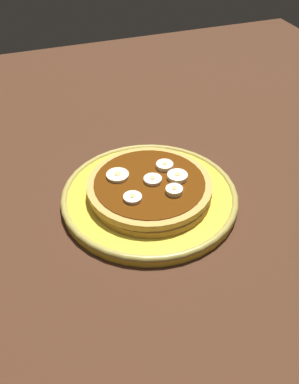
% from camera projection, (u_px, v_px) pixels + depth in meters
% --- Properties ---
extents(ground_plane, '(1.40, 1.40, 0.03)m').
position_uv_depth(ground_plane, '(150.00, 208.00, 0.70)').
color(ground_plane, '#422616').
extents(plate, '(0.28, 0.28, 0.02)m').
position_uv_depth(plate, '(150.00, 196.00, 0.69)').
color(plate, yellow).
rests_on(plate, ground_plane).
extents(pancake_stack, '(0.20, 0.20, 0.02)m').
position_uv_depth(pancake_stack, '(150.00, 189.00, 0.67)').
color(pancake_stack, '#A16E2C').
rests_on(pancake_stack, plate).
extents(banana_slice_0, '(0.03, 0.03, 0.01)m').
position_uv_depth(banana_slice_0, '(152.00, 178.00, 0.67)').
color(banana_slice_0, '#EFE8C2').
rests_on(banana_slice_0, pancake_stack).
extents(banana_slice_1, '(0.04, 0.04, 0.01)m').
position_uv_depth(banana_slice_1, '(118.00, 176.00, 0.68)').
color(banana_slice_1, '#FDEABB').
rests_on(banana_slice_1, pancake_stack).
extents(banana_slice_2, '(0.03, 0.03, 0.01)m').
position_uv_depth(banana_slice_2, '(165.00, 166.00, 0.69)').
color(banana_slice_2, '#FDEBC4').
rests_on(banana_slice_2, pancake_stack).
extents(banana_slice_3, '(0.03, 0.03, 0.01)m').
position_uv_depth(banana_slice_3, '(174.00, 191.00, 0.65)').
color(banana_slice_3, '#F7EFBC').
rests_on(banana_slice_3, pancake_stack).
extents(banana_slice_4, '(0.03, 0.03, 0.01)m').
position_uv_depth(banana_slice_4, '(133.00, 198.00, 0.63)').
color(banana_slice_4, '#F1E4C5').
rests_on(banana_slice_4, pancake_stack).
extents(banana_slice_5, '(0.03, 0.03, 0.01)m').
position_uv_depth(banana_slice_5, '(177.00, 177.00, 0.67)').
color(banana_slice_5, '#F8E9C6').
rests_on(banana_slice_5, pancake_stack).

